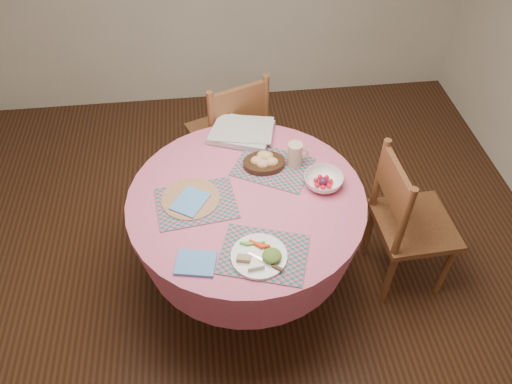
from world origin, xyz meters
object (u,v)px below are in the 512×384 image
Objects in this scene: dining_table at (247,222)px; latte_mug at (295,154)px; fruit_bowl at (323,181)px; chair_right at (407,221)px; bread_bowl at (264,161)px; chair_back at (231,133)px; wicker_trivet at (191,199)px; dinner_plate at (261,256)px.

latte_mug reaches higher than dining_table.
chair_right is at bearing -9.83° from fruit_bowl.
fruit_bowl is (0.29, -0.18, -0.00)m from bread_bowl.
dining_table is at bearing 84.36° from chair_right.
chair_back reaches higher than latte_mug.
dining_table is at bearing -2.79° from wicker_trivet.
chair_right is 0.57m from fruit_bowl.
latte_mug is at bearing 95.58° from chair_back.
bread_bowl is 1.06× the size of fruit_bowl.
bread_bowl is (0.41, 0.21, 0.03)m from wicker_trivet.
chair_back is at bearing 91.50° from dining_table.
dinner_plate is at bearing -98.80° from bread_bowl.
bread_bowl is (0.12, 0.22, 0.23)m from dining_table.
latte_mug is at bearing 64.28° from chair_right.
bread_bowl is at bearing 82.00° from chair_back.
chair_back reaches higher than fruit_bowl.
wicker_trivet is at bearing 177.21° from dining_table.
chair_right is at bearing -18.91° from bread_bowl.
wicker_trivet is 0.52m from dinner_plate.
chair_back is 0.94m from fruit_bowl.
bread_bowl is (-0.78, 0.27, 0.29)m from chair_right.
chair_back is at bearing 103.20° from bread_bowl.
wicker_trivet is 1.15× the size of dinner_plate.
wicker_trivet is (-1.18, 0.06, 0.26)m from chair_right.
chair_back is 4.51× the size of fruit_bowl.
wicker_trivet is (-0.29, 0.01, 0.20)m from dining_table.
bread_bowl is at bearing 68.43° from chair_right.
chair_back is at bearing 43.79° from chair_right.
latte_mug reaches higher than dinner_plate.
dinner_plate is (0.31, -0.41, 0.02)m from wicker_trivet.
dinner_plate is at bearing -131.33° from fruit_bowl.
bread_bowl reaches higher than wicker_trivet.
bread_bowl is 0.17m from latte_mug.
chair_right is at bearing 115.24° from chair_back.
chair_back reaches higher than chair_right.
chair_right reaches higher than dining_table.
dinner_plate is 0.67m from latte_mug.
bread_bowl is 0.34m from fruit_bowl.
fruit_bowl reaches higher than dining_table.
chair_back is 4.24× the size of bread_bowl.
wicker_trivet is 1.30× the size of bread_bowl.
chair_back is 3.74× the size of dinner_plate.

